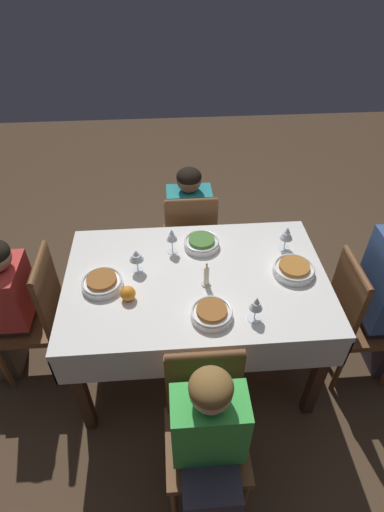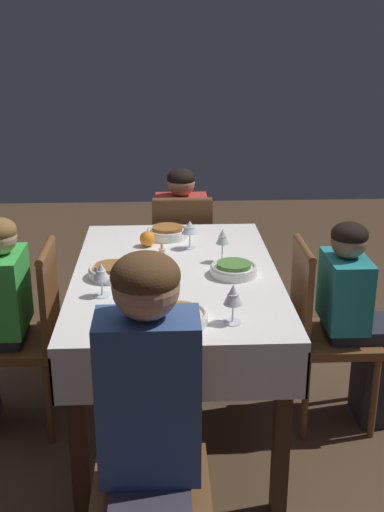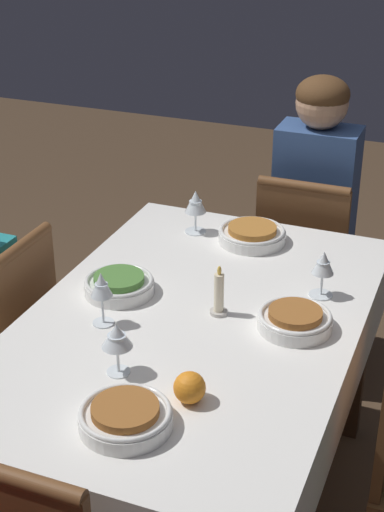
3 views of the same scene
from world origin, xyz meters
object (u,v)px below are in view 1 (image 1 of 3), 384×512
(chair_north, at_px, (190,239))
(orange_fruit, at_px, (128,293))
(wine_glass_east, at_px, (287,234))
(wine_glass_north, at_px, (172,236))
(chair_east, at_px, (357,316))
(person_child_teal, at_px, (189,220))
(bowl_east, at_px, (294,269))
(chair_west, at_px, (36,313))
(wine_glass_west, at_px, (136,256))
(candle_centerpiece, at_px, (206,277))
(wine_glass_south, at_px, (256,304))
(bowl_north, at_px, (202,243))
(bowl_south, at_px, (212,313))
(person_child_red, at_px, (5,307))
(bowl_west, at_px, (102,282))
(person_child_green, at_px, (210,454))
(chair_south, at_px, (205,425))
(dining_table, at_px, (196,290))

(chair_north, bearing_deg, orange_fruit, 65.42)
(wine_glass_east, distance_m, wine_glass_north, 0.64)
(chair_east, xyz_separation_m, orange_fruit, (-1.26, -0.03, 0.31))
(person_child_teal, height_order, bowl_east, person_child_teal)
(chair_north, xyz_separation_m, wine_glass_east, (0.50, -0.47, 0.38))
(chair_west, xyz_separation_m, orange_fruit, (0.56, -0.19, 0.31))
(wine_glass_west, xyz_separation_m, candle_centerpiece, (0.35, -0.13, -0.05))
(wine_glass_east, height_order, orange_fruit, wine_glass_east)
(chair_west, distance_m, wine_glass_south, 1.27)
(person_child_teal, xyz_separation_m, wine_glass_south, (0.24, -1.12, 0.32))
(wine_glass_east, distance_m, bowl_north, 0.48)
(bowl_east, bearing_deg, chair_north, 126.85)
(chair_west, height_order, bowl_south, chair_west)
(person_child_red, xyz_separation_m, wine_glass_north, (0.95, 0.16, 0.33))
(bowl_north, xyz_separation_m, candle_centerpiece, (-0.00, -0.31, 0.03))
(candle_centerpiece, bearing_deg, person_child_teal, 92.07)
(bowl_east, height_order, bowl_west, same)
(person_child_green, xyz_separation_m, wine_glass_west, (-0.30, 0.90, 0.31))
(chair_south, bearing_deg, bowl_west, 126.72)
(chair_south, bearing_deg, wine_glass_south, 54.28)
(bowl_north, bearing_deg, wine_glass_west, -154.07)
(bowl_south, bearing_deg, chair_south, -98.97)
(orange_fruit, bearing_deg, person_child_red, 165.48)
(chair_south, height_order, orange_fruit, chair_south)
(person_child_teal, height_order, orange_fruit, person_child_teal)
(person_child_red, height_order, wine_glass_north, person_child_red)
(chair_west, distance_m, person_child_red, 0.17)
(chair_east, xyz_separation_m, wine_glass_south, (-0.66, -0.20, 0.38))
(bowl_east, height_order, candle_centerpiece, candle_centerpiece)
(bowl_north, height_order, wine_glass_north, wine_glass_north)
(dining_table, relative_size, person_child_red, 1.38)
(person_child_green, xyz_separation_m, candle_centerpiece, (0.06, 0.76, 0.26))
(wine_glass_west, bearing_deg, wine_glass_north, 36.33)
(wine_glass_west, height_order, orange_fruit, wine_glass_west)
(person_child_teal, relative_size, orange_fruit, 12.88)
(chair_south, xyz_separation_m, wine_glass_south, (0.26, 0.37, 0.38))
(chair_north, distance_m, wine_glass_north, 0.61)
(person_child_green, distance_m, wine_glass_north, 1.09)
(bowl_south, bearing_deg, person_child_red, 163.44)
(wine_glass_west, xyz_separation_m, wine_glass_south, (0.56, -0.38, -0.00))
(wine_glass_north, bearing_deg, chair_north, 73.62)
(bowl_north, relative_size, wine_glass_north, 1.31)
(bowl_east, distance_m, wine_glass_south, 0.40)
(chair_south, relative_size, wine_glass_west, 6.39)
(chair_south, relative_size, bowl_west, 4.18)
(dining_table, bearing_deg, chair_north, 88.64)
(chair_east, relative_size, wine_glass_west, 6.39)
(wine_glass_north, bearing_deg, wine_glass_south, -54.46)
(chair_south, xyz_separation_m, wine_glass_west, (-0.30, 0.74, 0.38))
(wine_glass_north, distance_m, orange_fruit, 0.42)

